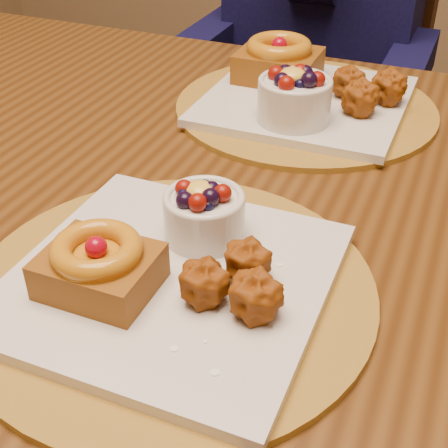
# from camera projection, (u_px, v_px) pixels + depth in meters

# --- Properties ---
(dining_table) EXTENTS (1.60, 0.90, 0.76)m
(dining_table) POSITION_uv_depth(u_px,v_px,m) (252.00, 232.00, 0.79)
(dining_table) COLOR #3B1F0A
(dining_table) RESTS_ON ground
(place_setting_near) EXTENTS (0.38, 0.38, 0.08)m
(place_setting_near) POSITION_uv_depth(u_px,v_px,m) (171.00, 270.00, 0.58)
(place_setting_near) COLOR brown
(place_setting_near) RESTS_ON dining_table
(place_setting_far) EXTENTS (0.38, 0.38, 0.09)m
(place_setting_far) POSITION_uv_depth(u_px,v_px,m) (303.00, 92.00, 0.90)
(place_setting_far) COLOR brown
(place_setting_far) RESTS_ON dining_table
(chair_far) EXTENTS (0.48, 0.48, 0.82)m
(chair_far) POSITION_uv_depth(u_px,v_px,m) (319.00, 124.00, 1.56)
(chair_far) COLOR black
(chair_far) RESTS_ON ground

